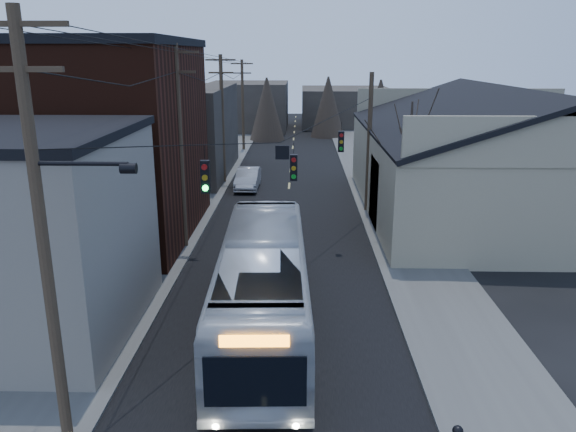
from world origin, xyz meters
TOP-DOWN VIEW (x-y plane):
  - road_surface at (0.00, 30.00)m, footprint 9.00×110.00m
  - sidewalk_left at (-6.50, 30.00)m, footprint 4.00×110.00m
  - sidewalk_right at (6.50, 30.00)m, footprint 4.00×110.00m
  - building_clapboard at (-9.00, 9.00)m, footprint 8.00×8.00m
  - building_brick at (-10.00, 20.00)m, footprint 10.00×12.00m
  - building_left_far at (-9.50, 36.00)m, footprint 9.00×14.00m
  - warehouse at (13.00, 25.00)m, footprint 16.16×20.60m
  - building_far_left at (-6.00, 65.00)m, footprint 10.00×12.00m
  - building_far_right at (7.00, 70.00)m, footprint 12.00×14.00m
  - bare_tree at (6.50, 20.00)m, footprint 0.40×0.40m
  - utility_lines at (-3.11, 24.14)m, footprint 11.24×45.28m
  - bus at (-0.43, 9.22)m, footprint 3.36×12.61m
  - parked_car at (-3.00, 31.09)m, footprint 1.65×4.58m

SIDE VIEW (x-z plane):
  - road_surface at x=0.00m, z-range 0.00..0.02m
  - sidewalk_left at x=-6.50m, z-range 0.00..0.12m
  - sidewalk_right at x=6.50m, z-range 0.00..0.12m
  - parked_car at x=-3.00m, z-range 0.00..1.50m
  - bus at x=-0.43m, z-range 0.00..3.49m
  - building_far_right at x=7.00m, z-range 0.00..5.00m
  - warehouse at x=13.00m, z-range -1.17..6.56m
  - building_far_left at x=-6.00m, z-range 0.00..6.00m
  - building_clapboard at x=-9.00m, z-range 0.00..7.00m
  - building_left_far at x=-9.50m, z-range 0.00..7.00m
  - bare_tree at x=6.50m, z-range 0.00..7.20m
  - utility_lines at x=-3.11m, z-range -0.30..10.20m
  - building_brick at x=-10.00m, z-range 0.00..10.00m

